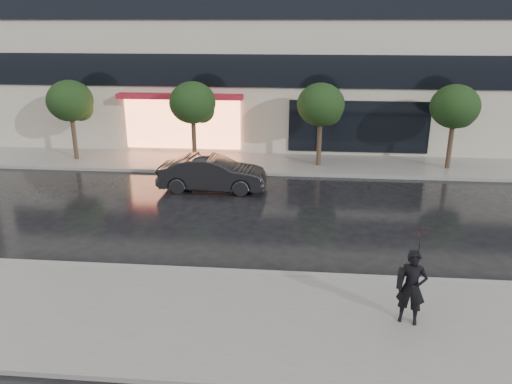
# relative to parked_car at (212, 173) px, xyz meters

# --- Properties ---
(ground) EXTENTS (120.00, 120.00, 0.00)m
(ground) POSITION_rel_parked_car_xyz_m (1.45, -6.17, -0.72)
(ground) COLOR black
(ground) RESTS_ON ground
(sidewalk_near) EXTENTS (60.00, 4.50, 0.12)m
(sidewalk_near) POSITION_rel_parked_car_xyz_m (1.45, -9.42, -0.66)
(sidewalk_near) COLOR slate
(sidewalk_near) RESTS_ON ground
(sidewalk_far) EXTENTS (60.00, 3.50, 0.12)m
(sidewalk_far) POSITION_rel_parked_car_xyz_m (1.45, 4.08, -0.66)
(sidewalk_far) COLOR slate
(sidewalk_far) RESTS_ON ground
(curb_near) EXTENTS (60.00, 0.25, 0.14)m
(curb_near) POSITION_rel_parked_car_xyz_m (1.45, -7.17, -0.65)
(curb_near) COLOR gray
(curb_near) RESTS_ON ground
(curb_far) EXTENTS (60.00, 0.25, 0.14)m
(curb_far) POSITION_rel_parked_car_xyz_m (1.45, 2.33, -0.65)
(curb_far) COLOR gray
(curb_far) RESTS_ON ground
(tree_far_west) EXTENTS (2.20, 2.20, 3.99)m
(tree_far_west) POSITION_rel_parked_car_xyz_m (-7.49, 3.86, 2.20)
(tree_far_west) COLOR #33261C
(tree_far_west) RESTS_ON ground
(tree_mid_west) EXTENTS (2.20, 2.20, 3.99)m
(tree_mid_west) POSITION_rel_parked_car_xyz_m (-1.49, 3.86, 2.20)
(tree_mid_west) COLOR #33261C
(tree_mid_west) RESTS_ON ground
(tree_mid_east) EXTENTS (2.20, 2.20, 3.99)m
(tree_mid_east) POSITION_rel_parked_car_xyz_m (4.51, 3.86, 2.20)
(tree_mid_east) COLOR #33261C
(tree_mid_east) RESTS_ON ground
(tree_far_east) EXTENTS (2.20, 2.20, 3.99)m
(tree_far_east) POSITION_rel_parked_car_xyz_m (10.51, 3.86, 2.20)
(tree_far_east) COLOR #33261C
(tree_far_east) RESTS_ON ground
(parked_car) EXTENTS (4.40, 1.54, 1.45)m
(parked_car) POSITION_rel_parked_car_xyz_m (0.00, 0.00, 0.00)
(parked_car) COLOR black
(parked_car) RESTS_ON ground
(pedestrian_with_umbrella) EXTENTS (1.01, 1.02, 2.34)m
(pedestrian_with_umbrella) POSITION_rel_parked_car_xyz_m (6.19, -9.20, 0.83)
(pedestrian_with_umbrella) COLOR black
(pedestrian_with_umbrella) RESTS_ON sidewalk_near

